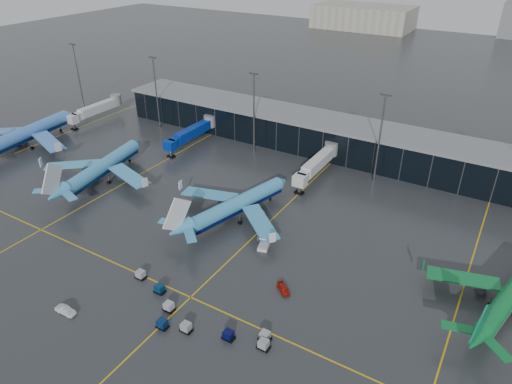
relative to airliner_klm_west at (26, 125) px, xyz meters
The scene contains 12 objects.
ground 82.89m from the airliner_klm_west, 10.76° to the right, with size 600.00×600.00×0.00m, color #282B2D.
terminal_pier 93.57m from the airliner_klm_west, 29.86° to the left, with size 142.00×17.00×10.70m.
jet_bridges 53.80m from the airliner_klm_west, 30.86° to the left, with size 94.00×27.50×7.20m.
flood_masts 93.06m from the airliner_klm_west, 21.87° to the left, with size 203.00×0.50×25.50m.
taxi_lines 91.53m from the airliner_klm_west, ahead, with size 220.00×120.00×0.02m.
airliner_klm_west is the anchor object (origin of this frame).
airliner_arkefly 39.68m from the airliner_klm_west, ahead, with size 36.25×41.29×12.69m, color #42A0DB, non-canonical shape.
airliner_klm_near 83.37m from the airliner_klm_west, ahead, with size 34.60×39.40×12.11m, color #3F9AD0, non-canonical shape.
baggage_carts 101.60m from the airliner_klm_west, 19.93° to the right, with size 32.93×9.57×1.70m.
mobile_airstair 95.95m from the airliner_klm_west, ahead, with size 3.01×3.69×3.45m.
service_van_red 107.71m from the airliner_klm_west, 10.48° to the right, with size 1.61×4.01×1.37m, color #A5170C.
service_van_white 87.16m from the airliner_klm_west, 31.74° to the right, with size 1.47×4.22×1.39m, color silver.
Camera 1 is at (55.32, -65.73, 61.48)m, focal length 32.00 mm.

